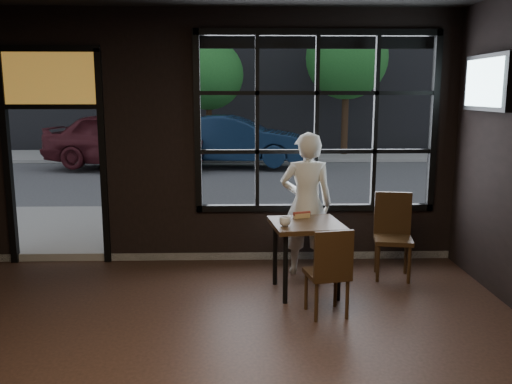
{
  "coord_description": "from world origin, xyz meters",
  "views": [
    {
      "loc": [
        0.25,
        -3.36,
        2.18
      ],
      "look_at": [
        0.4,
        2.2,
        1.15
      ],
      "focal_mm": 38.0,
      "sensor_mm": 36.0,
      "label": 1
    }
  ],
  "objects_px": {
    "chair_near": "(327,271)",
    "navy_car": "(233,140)",
    "man": "(306,204)",
    "cafe_table": "(306,257)"
  },
  "relations": [
    {
      "from": "chair_near",
      "to": "navy_car",
      "type": "bearing_deg",
      "value": -95.41
    },
    {
      "from": "man",
      "to": "chair_near",
      "type": "bearing_deg",
      "value": 94.11
    },
    {
      "from": "cafe_table",
      "to": "navy_car",
      "type": "bearing_deg",
      "value": 88.11
    },
    {
      "from": "cafe_table",
      "to": "navy_car",
      "type": "height_order",
      "value": "navy_car"
    },
    {
      "from": "navy_car",
      "to": "chair_near",
      "type": "bearing_deg",
      "value": -167.46
    },
    {
      "from": "chair_near",
      "to": "navy_car",
      "type": "relative_size",
      "value": 0.21
    },
    {
      "from": "navy_car",
      "to": "cafe_table",
      "type": "bearing_deg",
      "value": -167.87
    },
    {
      "from": "cafe_table",
      "to": "navy_car",
      "type": "xyz_separation_m",
      "value": [
        -0.93,
        9.99,
        0.41
      ]
    },
    {
      "from": "cafe_table",
      "to": "man",
      "type": "height_order",
      "value": "man"
    },
    {
      "from": "cafe_table",
      "to": "man",
      "type": "relative_size",
      "value": 0.46
    }
  ]
}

